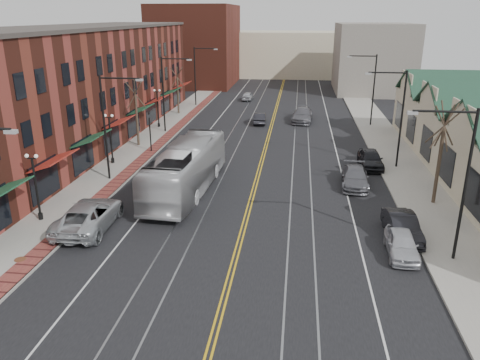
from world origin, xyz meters
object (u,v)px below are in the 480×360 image
(parked_car_d, at_px, (370,159))
(parked_car_a, at_px, (402,244))
(parked_car_c, at_px, (355,177))
(parked_suv, at_px, (89,215))
(parked_car_b, at_px, (402,226))
(transit_bus, at_px, (186,169))

(parked_car_d, bearing_deg, parked_car_a, -93.52)
(parked_car_d, bearing_deg, parked_car_c, -112.23)
(parked_car_a, relative_size, parked_car_d, 0.86)
(parked_car_c, height_order, parked_car_d, parked_car_d)
(parked_suv, distance_m, parked_car_c, 19.36)
(parked_car_b, distance_m, parked_car_d, 13.45)
(parked_suv, distance_m, parked_car_b, 18.63)
(transit_bus, distance_m, parked_suv, 8.27)
(parked_car_a, xyz_separation_m, parked_car_d, (0.44, 15.59, 0.11))
(parked_suv, xyz_separation_m, parked_car_d, (18.60, 14.48, -0.08))
(parked_car_b, height_order, parked_car_c, parked_car_b)
(transit_bus, height_order, parked_suv, transit_bus)
(transit_bus, distance_m, parked_car_c, 12.69)
(transit_bus, relative_size, parked_car_c, 2.63)
(transit_bus, distance_m, parked_car_a, 15.93)
(transit_bus, xyz_separation_m, parked_suv, (-4.45, -6.91, -0.92))
(parked_car_c, bearing_deg, transit_bus, -164.06)
(parked_suv, bearing_deg, parked_car_a, 174.44)
(parked_suv, relative_size, parked_car_a, 1.57)
(parked_suv, bearing_deg, parked_car_c, -152.27)
(parked_car_a, height_order, parked_car_c, parked_car_c)
(parked_suv, height_order, parked_car_d, parked_suv)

